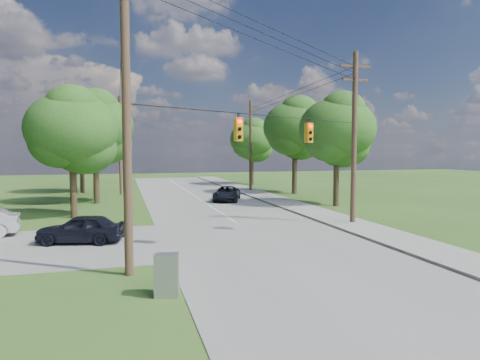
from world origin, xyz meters
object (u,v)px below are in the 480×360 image
object	(u,v)px
pole_ne	(354,135)
car_main_north	(227,194)
pole_sw	(126,103)
pole_north_e	(251,145)
pole_north_w	(120,144)
car_cross_dark	(81,229)
control_cabinet	(167,275)

from	to	relation	value
pole_ne	car_main_north	world-z (taller)	pole_ne
pole_sw	pole_north_e	distance (m)	32.55
pole_north_e	pole_north_w	distance (m)	13.90
car_cross_dark	control_cabinet	size ratio (longest dim) A/B	3.06
pole_north_w	car_cross_dark	world-z (taller)	pole_north_w
pole_north_e	pole_ne	bearing A→B (deg)	-90.00
pole_north_w	car_cross_dark	distance (m)	24.00
pole_ne	control_cabinet	distance (m)	16.79
pole_sw	pole_ne	bearing A→B (deg)	29.38
car_cross_dark	control_cabinet	xyz separation A→B (m)	(3.30, -8.73, -0.06)
control_cabinet	pole_ne	bearing A→B (deg)	50.75
pole_north_w	car_cross_dark	bearing A→B (deg)	-94.37
pole_north_e	car_main_north	size ratio (longest dim) A/B	2.16
car_cross_dark	control_cabinet	world-z (taller)	car_cross_dark
pole_north_e	car_cross_dark	bearing A→B (deg)	-123.72
pole_ne	car_cross_dark	xyz separation A→B (m)	(-15.70, -1.52, -4.73)
pole_ne	car_main_north	size ratio (longest dim) A/B	2.27
pole_ne	control_cabinet	bearing A→B (deg)	-140.41
car_cross_dark	pole_ne	bearing A→B (deg)	107.59
pole_north_w	pole_ne	bearing A→B (deg)	-57.71
pole_north_w	car_main_north	distance (m)	13.26
pole_north_w	car_main_north	size ratio (longest dim) A/B	2.16
pole_ne	car_cross_dark	distance (m)	16.47
pole_north_e	car_main_north	distance (m)	10.73
pole_sw	pole_north_e	world-z (taller)	pole_sw
pole_sw	pole_north_w	world-z (taller)	pole_sw
pole_north_w	pole_north_e	bearing A→B (deg)	0.00
pole_north_w	car_main_north	xyz separation A→B (m)	(9.13, -8.51, -4.46)
pole_sw	pole_north_e	bearing A→B (deg)	65.48
pole_sw	car_cross_dark	distance (m)	8.48
pole_ne	pole_north_w	xyz separation A→B (m)	(-13.90, 22.00, -0.34)
pole_sw	pole_north_w	bearing A→B (deg)	90.77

